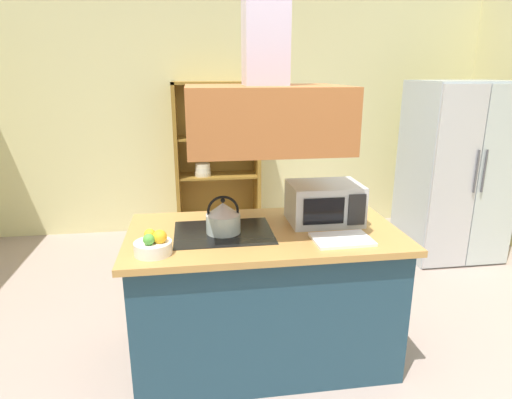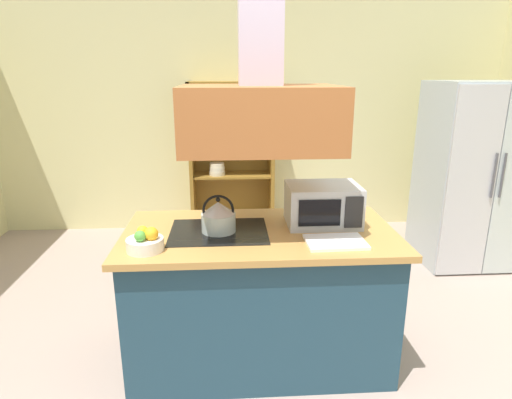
{
  "view_description": "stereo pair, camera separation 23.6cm",
  "coord_description": "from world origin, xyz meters",
  "px_view_note": "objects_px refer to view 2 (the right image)",
  "views": [
    {
      "loc": [
        -0.5,
        -2.17,
        1.86
      ],
      "look_at": [
        -0.08,
        0.7,
        1.0
      ],
      "focal_mm": 30.53,
      "sensor_mm": 36.0,
      "label": 1
    },
    {
      "loc": [
        -0.26,
        -2.19,
        1.86
      ],
      "look_at": [
        -0.08,
        0.7,
        1.0
      ],
      "focal_mm": 30.53,
      "sensor_mm": 36.0,
      "label": 2
    }
  ],
  "objects_px": {
    "refrigerator": "(473,175)",
    "dish_cabinet": "(232,168)",
    "cutting_board": "(335,242)",
    "fruit_bowl": "(145,242)",
    "kettle": "(218,217)",
    "microwave": "(323,204)"
  },
  "relations": [
    {
      "from": "refrigerator",
      "to": "kettle",
      "type": "relative_size",
      "value": 7.56
    },
    {
      "from": "refrigerator",
      "to": "cutting_board",
      "type": "distance_m",
      "value": 2.42
    },
    {
      "from": "kettle",
      "to": "fruit_bowl",
      "type": "distance_m",
      "value": 0.48
    },
    {
      "from": "dish_cabinet",
      "to": "kettle",
      "type": "xyz_separation_m",
      "value": [
        -0.1,
        -2.43,
        0.22
      ]
    },
    {
      "from": "kettle",
      "to": "cutting_board",
      "type": "bearing_deg",
      "value": -19.13
    },
    {
      "from": "dish_cabinet",
      "to": "kettle",
      "type": "height_order",
      "value": "dish_cabinet"
    },
    {
      "from": "dish_cabinet",
      "to": "fruit_bowl",
      "type": "height_order",
      "value": "dish_cabinet"
    },
    {
      "from": "cutting_board",
      "to": "microwave",
      "type": "xyz_separation_m",
      "value": [
        -0.01,
        0.34,
        0.12
      ]
    },
    {
      "from": "dish_cabinet",
      "to": "fruit_bowl",
      "type": "xyz_separation_m",
      "value": [
        -0.5,
        -2.7,
        0.18
      ]
    },
    {
      "from": "kettle",
      "to": "dish_cabinet",
      "type": "bearing_deg",
      "value": 87.55
    },
    {
      "from": "dish_cabinet",
      "to": "cutting_board",
      "type": "relative_size",
      "value": 5.14
    },
    {
      "from": "microwave",
      "to": "fruit_bowl",
      "type": "bearing_deg",
      "value": -160.6
    },
    {
      "from": "refrigerator",
      "to": "kettle",
      "type": "distance_m",
      "value": 2.83
    },
    {
      "from": "kettle",
      "to": "cutting_board",
      "type": "relative_size",
      "value": 0.69
    },
    {
      "from": "kettle",
      "to": "microwave",
      "type": "height_order",
      "value": "microwave"
    },
    {
      "from": "dish_cabinet",
      "to": "microwave",
      "type": "bearing_deg",
      "value": -76.33
    },
    {
      "from": "cutting_board",
      "to": "fruit_bowl",
      "type": "distance_m",
      "value": 1.08
    },
    {
      "from": "dish_cabinet",
      "to": "cutting_board",
      "type": "xyz_separation_m",
      "value": [
        0.57,
        -2.67,
        0.13
      ]
    },
    {
      "from": "refrigerator",
      "to": "dish_cabinet",
      "type": "height_order",
      "value": "refrigerator"
    },
    {
      "from": "dish_cabinet",
      "to": "kettle",
      "type": "distance_m",
      "value": 2.45
    },
    {
      "from": "kettle",
      "to": "fruit_bowl",
      "type": "bearing_deg",
      "value": -146.07
    },
    {
      "from": "refrigerator",
      "to": "dish_cabinet",
      "type": "relative_size",
      "value": 1.01
    }
  ]
}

